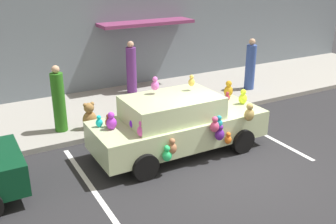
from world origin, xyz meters
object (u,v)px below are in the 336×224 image
pedestrian_by_lamp (59,101)px  plush_covered_car (178,124)px  teddy_bear_on_sidewalk (90,116)px  pedestrian_walking_past (250,66)px  pedestrian_near_shopfront (131,69)px

pedestrian_by_lamp → plush_covered_car: bearing=-46.9°
teddy_bear_on_sidewalk → pedestrian_walking_past: pedestrian_walking_past is taller
plush_covered_car → pedestrian_by_lamp: bearing=133.1°
plush_covered_car → pedestrian_near_shopfront: size_ratio=2.39×
pedestrian_near_shopfront → pedestrian_walking_past: (4.04, -1.77, 0.00)m
plush_covered_car → teddy_bear_on_sidewalk: (-1.60, 2.26, -0.28)m
plush_covered_car → pedestrian_near_shopfront: (0.84, 4.75, 0.23)m
plush_covered_car → pedestrian_walking_past: pedestrian_walking_past is taller
plush_covered_car → pedestrian_by_lamp: (-2.36, 2.52, 0.24)m
pedestrian_walking_past → pedestrian_by_lamp: 7.27m
pedestrian_walking_past → pedestrian_by_lamp: pedestrian_by_lamp is taller
teddy_bear_on_sidewalk → pedestrian_near_shopfront: size_ratio=0.42×
plush_covered_car → teddy_bear_on_sidewalk: 2.78m
pedestrian_by_lamp → teddy_bear_on_sidewalk: bearing=-19.3°
plush_covered_car → teddy_bear_on_sidewalk: bearing=125.4°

